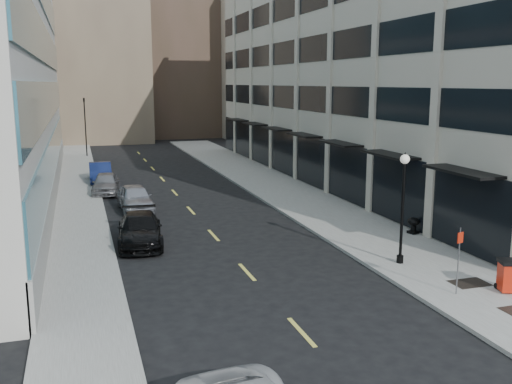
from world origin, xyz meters
TOP-DOWN VIEW (x-y plane):
  - ground at (0.00, 0.00)m, footprint 160.00×160.00m
  - sidewalk_right at (7.50, 20.00)m, footprint 5.00×80.00m
  - sidewalk_left at (-6.50, 20.00)m, footprint 3.00×80.00m
  - building_right at (16.94, 26.99)m, footprint 15.30×46.50m
  - skyline_tan_near at (-4.00, 68.00)m, footprint 14.00×18.00m
  - skyline_brown at (8.00, 72.00)m, footprint 12.00×16.00m
  - skyline_tan_far at (-14.00, 78.00)m, footprint 12.00×14.00m
  - skyline_stone at (18.00, 66.00)m, footprint 10.00×14.00m
  - grate_far at (7.60, 3.80)m, footprint 1.40×1.00m
  - road_centerline at (0.00, 17.00)m, footprint 0.15×68.20m
  - traffic_signal at (-5.50, 48.00)m, footprint 0.66×0.66m
  - car_black_pickup at (-3.73, 13.44)m, footprint 2.50×5.21m
  - car_silver_sedan at (-3.20, 21.00)m, footprint 2.05×4.69m
  - car_blue_sedan at (-4.80, 31.87)m, footprint 1.66×4.68m
  - car_grey_sedan at (-4.63, 27.00)m, footprint 2.28×4.56m
  - trash_bin at (8.36, 2.65)m, footprint 0.94×0.94m
  - lamppost at (6.40, 6.79)m, footprint 0.39×0.39m
  - sign_post at (6.40, 2.99)m, footprint 0.29×0.10m
  - urn_planter at (9.60, 10.80)m, footprint 0.60×0.60m

SIDE VIEW (x-z plane):
  - ground at x=0.00m, z-range 0.00..0.00m
  - road_centerline at x=0.00m, z-range 0.00..0.01m
  - sidewalk_right at x=7.50m, z-range 0.00..0.15m
  - sidewalk_left at x=-6.50m, z-range 0.00..0.15m
  - grate_far at x=7.60m, z-range 0.15..0.16m
  - urn_planter at x=9.60m, z-range 0.24..1.07m
  - car_black_pickup at x=-3.73m, z-range 0.00..1.47m
  - car_grey_sedan at x=-4.63m, z-range 0.00..1.49m
  - car_blue_sedan at x=-4.80m, z-range 0.00..1.54m
  - car_silver_sedan at x=-3.20m, z-range 0.00..1.57m
  - trash_bin at x=8.36m, z-range 0.20..1.39m
  - sign_post at x=6.40m, z-range 0.50..2.97m
  - lamppost at x=6.40m, z-range 0.56..5.29m
  - traffic_signal at x=-5.50m, z-range 2.23..9.21m
  - building_right at x=16.94m, z-range -0.13..18.12m
  - skyline_stone at x=18.00m, z-range 0.00..20.00m
  - skyline_tan_far at x=-14.00m, z-range 0.00..22.00m
  - skyline_tan_near at x=-4.00m, z-range 0.00..28.00m
  - skyline_brown at x=8.00m, z-range 0.00..34.00m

